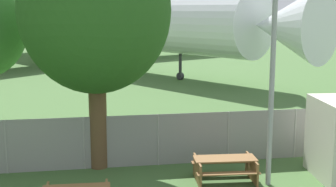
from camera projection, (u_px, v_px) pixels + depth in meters
name	position (u px, v px, depth m)	size (l,w,h in m)	color
perimeter_fence	(158.00, 140.00, 16.34)	(56.07, 0.07, 1.83)	gray
airplane	(82.00, 21.00, 45.04)	(36.08, 43.76, 13.80)	silver
picnic_bench_open_grass	(225.00, 166.00, 14.90)	(2.07, 1.54, 0.76)	brown
tree_far_right	(95.00, 11.00, 15.32)	(5.01, 5.01, 8.13)	brown
light_mast	(273.00, 51.00, 13.93)	(0.44, 0.44, 6.71)	#99999E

